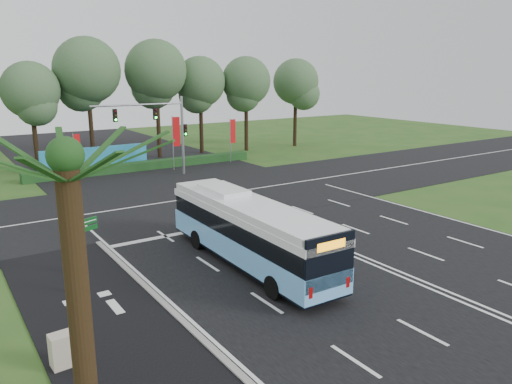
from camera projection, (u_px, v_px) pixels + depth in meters
ground at (312, 240)px, 27.70m from camera, size 120.00×120.00×0.00m
road_main at (312, 240)px, 27.69m from camera, size 20.00×120.00×0.04m
road_cross at (209, 196)px, 37.40m from camera, size 120.00×14.00×0.05m
bike_path at (106, 323)px, 18.53m from camera, size 5.00×18.00×0.06m
kerb_strip at (166, 305)px, 19.81m from camera, size 0.25×18.00×0.12m
city_bus at (249, 231)px, 23.76m from camera, size 2.71×11.81×3.38m
pedestrian_signal at (72, 236)px, 22.52m from camera, size 0.28×0.42×3.43m
street_sign at (77, 240)px, 20.70m from camera, size 1.32×0.57×3.60m
utility_cabinet at (62, 351)px, 15.65m from camera, size 0.72×0.61×1.14m
banner_flag_left at (77, 150)px, 41.83m from camera, size 0.60×0.13×4.11m
banner_flag_mid at (175, 135)px, 46.51m from camera, size 0.75×0.15×5.12m
banner_flag_right at (232, 134)px, 50.60m from camera, size 0.67×0.09×4.50m
palm_tree at (68, 186)px, 11.89m from camera, size 3.20×3.20×7.65m
traffic_light_gantry at (163, 124)px, 43.29m from camera, size 8.41×0.28×7.00m
hedge at (146, 165)px, 47.42m from camera, size 22.00×1.20×0.80m
blue_hoarding at (96, 158)px, 47.12m from camera, size 10.00×0.30×2.20m
eucalyptus_row at (117, 78)px, 50.30m from camera, size 47.85×9.34×12.45m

